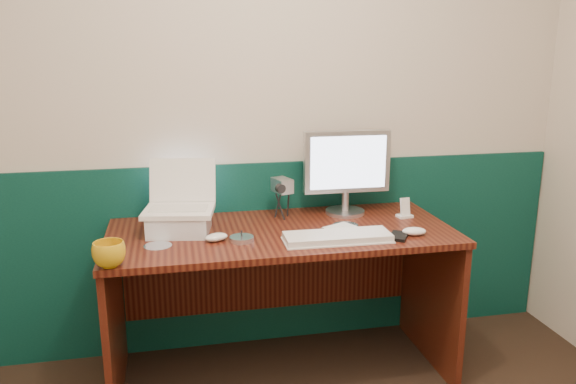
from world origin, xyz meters
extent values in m
cube|color=beige|center=(0.00, 1.75, 1.25)|extent=(3.50, 0.04, 2.50)
cube|color=#07302E|center=(0.00, 1.74, 0.50)|extent=(3.48, 0.02, 1.00)
cube|color=#350E09|center=(0.14, 1.38, 0.38)|extent=(1.60, 0.70, 0.75)
cube|color=silver|center=(-0.33, 1.43, 0.80)|extent=(0.30, 0.27, 0.09)
cube|color=white|center=(0.35, 1.18, 0.76)|extent=(0.47, 0.17, 0.03)
ellipsoid|color=white|center=(0.71, 1.18, 0.77)|extent=(0.12, 0.08, 0.04)
ellipsoid|color=white|center=(-0.17, 1.29, 0.77)|extent=(0.12, 0.09, 0.04)
imported|color=gold|center=(-0.60, 1.07, 0.80)|extent=(0.15, 0.15, 0.10)
cylinder|color=silver|center=(-0.06, 1.26, 0.76)|extent=(0.11, 0.11, 0.02)
cylinder|color=silver|center=(-0.42, 1.27, 0.75)|extent=(0.12, 0.12, 0.00)
cylinder|color=silver|center=(0.45, 1.39, 0.75)|extent=(0.12, 0.12, 0.00)
cylinder|color=black|center=(0.55, 1.30, 0.75)|extent=(0.13, 0.02, 0.01)
cube|color=white|center=(0.42, 1.36, 0.75)|extent=(0.17, 0.15, 0.00)
cube|color=white|center=(0.78, 1.45, 0.76)|extent=(0.08, 0.07, 0.01)
cube|color=white|center=(0.78, 1.45, 0.81)|extent=(0.05, 0.03, 0.09)
cube|color=black|center=(0.63, 1.16, 0.76)|extent=(0.13, 0.14, 0.01)
camera|label=1|loc=(-0.34, -1.07, 1.57)|focal=35.00mm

